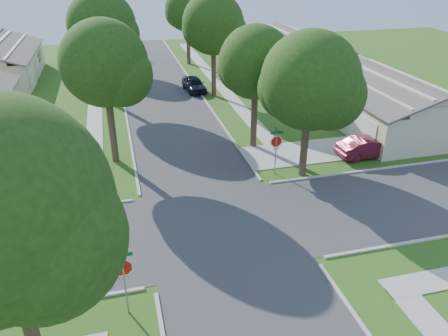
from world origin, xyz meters
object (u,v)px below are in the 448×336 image
tree_w_far (103,19)px  car_driveway (368,147)px  stop_sign_ne (276,143)px  house_ne_far (294,55)px  car_curb_west (136,52)px  car_curb_east (194,84)px  tree_w_mid (103,28)px  tree_e_near (256,66)px  tree_ne_corner (311,85)px  stop_sign_sw (123,270)px  tree_e_mid (214,27)px  house_ne_near (383,104)px  tree_e_far (188,11)px  tree_sw_corner (2,216)px  tree_w_near (105,67)px

tree_w_far → car_driveway: bearing=-60.5°
stop_sign_ne → car_driveway: 6.98m
house_ne_far → car_curb_west: bearing=150.1°
car_driveway → car_curb_east: size_ratio=1.01×
tree_w_mid → car_curb_west: bearing=79.1°
tree_e_near → tree_ne_corner: size_ratio=0.96×
tree_w_mid → tree_w_far: (-0.01, 13.00, -0.98)m
house_ne_far → car_curb_east: house_ne_far is taller
tree_e_near → tree_w_mid: bearing=128.0°
stop_sign_sw → tree_ne_corner: (11.06, 8.91, 3.56)m
tree_w_far → car_curb_east: 14.39m
tree_ne_corner → car_driveway: 7.22m
tree_w_mid → tree_ne_corner: (11.00, -16.80, -0.90)m
car_curb_east → stop_sign_sw: bearing=-111.5°
tree_e_near → tree_e_mid: 12.02m
stop_sign_sw → house_ne_near: bearing=37.2°
tree_e_far → tree_sw_corner: bearing=-106.6°
tree_w_near → car_curb_west: (3.44, 29.87, -5.46)m
tree_w_mid → tree_ne_corner: tree_w_mid is taller
stop_sign_ne → tree_sw_corner: (-12.14, -11.69, 4.23)m
tree_w_mid → house_ne_near: tree_w_mid is taller
tree_e_mid → house_ne_near: 15.77m
car_curb_east → tree_w_mid: bearing=-171.7°
stop_sign_ne → car_curb_west: bearing=99.8°
stop_sign_sw → tree_sw_corner: bearing=-140.0°
car_curb_west → tree_e_near: bearing=95.4°
car_curb_east → tree_e_far: bearing=76.4°
tree_w_near → house_ne_near: tree_w_near is taller
tree_w_mid → car_curb_west: size_ratio=2.12×
stop_sign_sw → tree_e_mid: 27.71m
tree_w_near → tree_w_far: (-0.01, 25.00, -0.61)m
house_ne_near → tree_sw_corner: bearing=-142.5°
tree_w_near → tree_ne_corner: 12.02m
tree_e_mid → tree_w_near: bearing=-128.1°
stop_sign_sw → car_driveway: size_ratio=0.72×
tree_w_far → tree_sw_corner: (-2.78, -41.00, 0.76)m
tree_e_far → house_ne_near: bearing=-64.0°
tree_e_near → car_driveway: size_ratio=1.99×
tree_w_near → car_curb_west: bearing=83.4°
tree_w_mid → car_curb_east: tree_w_mid is taller
house_ne_near → tree_e_near: bearing=-170.0°
tree_e_mid → tree_w_far: bearing=125.9°
tree_ne_corner → car_curb_east: 19.62m
tree_w_far → car_curb_west: size_ratio=1.79×
stop_sign_ne → house_ne_near: 12.94m
stop_sign_ne → tree_e_far: size_ratio=0.34×
stop_sign_ne → tree_e_near: tree_e_near is taller
stop_sign_ne → tree_w_mid: 19.31m
stop_sign_sw → tree_e_near: tree_e_near is taller
stop_sign_sw → car_curb_west: size_ratio=0.66×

